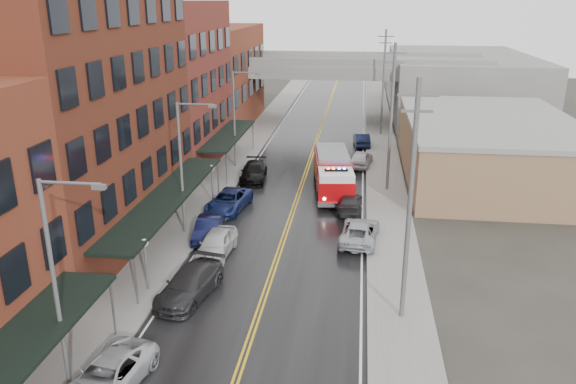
{
  "coord_description": "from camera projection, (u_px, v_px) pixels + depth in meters",
  "views": [
    {
      "loc": [
        4.71,
        -10.08,
        15.23
      ],
      "look_at": [
        0.17,
        24.91,
        3.0
      ],
      "focal_mm": 35.0,
      "sensor_mm": 36.0,
      "label": 1
    }
  ],
  "objects": [
    {
      "name": "road",
      "position": [
        294.0,
        207.0,
        43.11
      ],
      "size": [
        11.0,
        160.0,
        0.02
      ],
      "primitive_type": "cube",
      "color": "black",
      "rests_on": "ground"
    },
    {
      "name": "sidewalk_left",
      "position": [
        202.0,
        202.0,
        43.98
      ],
      "size": [
        3.0,
        160.0,
        0.15
      ],
      "primitive_type": "cube",
      "color": "slate",
      "rests_on": "ground"
    },
    {
      "name": "sidewalk_right",
      "position": [
        391.0,
        211.0,
        42.2
      ],
      "size": [
        3.0,
        160.0,
        0.15
      ],
      "primitive_type": "cube",
      "color": "slate",
      "rests_on": "ground"
    },
    {
      "name": "curb_left",
      "position": [
        223.0,
        203.0,
        43.78
      ],
      "size": [
        0.3,
        160.0,
        0.15
      ],
      "primitive_type": "cube",
      "color": "gray",
      "rests_on": "ground"
    },
    {
      "name": "curb_right",
      "position": [
        368.0,
        210.0,
        42.4
      ],
      "size": [
        0.3,
        160.0,
        0.15
      ],
      "primitive_type": "cube",
      "color": "gray",
      "rests_on": "ground"
    },
    {
      "name": "brick_building_b",
      "position": [
        72.0,
        103.0,
        35.22
      ],
      "size": [
        9.0,
        20.0,
        18.0
      ],
      "primitive_type": "cube",
      "color": "#552316",
      "rests_on": "ground"
    },
    {
      "name": "brick_building_c",
      "position": [
        166.0,
        86.0,
        52.11
      ],
      "size": [
        9.0,
        15.0,
        15.0
      ],
      "primitive_type": "cube",
      "color": "maroon",
      "rests_on": "ground"
    },
    {
      "name": "brick_building_far",
      "position": [
        214.0,
        77.0,
        69.0
      ],
      "size": [
        9.0,
        20.0,
        12.0
      ],
      "primitive_type": "cube",
      "color": "brown",
      "rests_on": "ground"
    },
    {
      "name": "tan_building",
      "position": [
        487.0,
        150.0,
        49.72
      ],
      "size": [
        14.0,
        22.0,
        5.0
      ],
      "primitive_type": "cube",
      "color": "#906C4D",
      "rests_on": "ground"
    },
    {
      "name": "right_far_block",
      "position": [
        459.0,
        84.0,
        77.1
      ],
      "size": [
        18.0,
        30.0,
        8.0
      ],
      "primitive_type": "cube",
      "color": "slate",
      "rests_on": "ground"
    },
    {
      "name": "awning_1",
      "position": [
        168.0,
        197.0,
        36.49
      ],
      "size": [
        2.6,
        18.0,
        3.09
      ],
      "color": "black",
      "rests_on": "ground"
    },
    {
      "name": "awning_2",
      "position": [
        229.0,
        135.0,
        52.89
      ],
      "size": [
        2.6,
        13.0,
        3.09
      ],
      "color": "black",
      "rests_on": "ground"
    },
    {
      "name": "globe_lamp_1",
      "position": [
        145.0,
        253.0,
        30.02
      ],
      "size": [
        0.44,
        0.44,
        3.12
      ],
      "color": "#59595B",
      "rests_on": "ground"
    },
    {
      "name": "globe_lamp_2",
      "position": [
        212.0,
        175.0,
        43.14
      ],
      "size": [
        0.44,
        0.44,
        3.12
      ],
      "color": "#59595B",
      "rests_on": "ground"
    },
    {
      "name": "street_lamp_0",
      "position": [
        59.0,
        274.0,
        21.6
      ],
      "size": [
        2.64,
        0.22,
        9.0
      ],
      "color": "#59595B",
      "rests_on": "ground"
    },
    {
      "name": "street_lamp_1",
      "position": [
        184.0,
        161.0,
        36.59
      ],
      "size": [
        2.64,
        0.22,
        9.0
      ],
      "color": "#59595B",
      "rests_on": "ground"
    },
    {
      "name": "street_lamp_2",
      "position": [
        237.0,
        113.0,
        51.58
      ],
      "size": [
        2.64,
        0.22,
        9.0
      ],
      "color": "#59595B",
      "rests_on": "ground"
    },
    {
      "name": "utility_pole_0",
      "position": [
        410.0,
        200.0,
        26.12
      ],
      "size": [
        1.8,
        0.24,
        12.0
      ],
      "color": "#59595B",
      "rests_on": "ground"
    },
    {
      "name": "utility_pole_1",
      "position": [
        391.0,
        116.0,
        44.86
      ],
      "size": [
        1.8,
        0.24,
        12.0
      ],
      "color": "#59595B",
      "rests_on": "ground"
    },
    {
      "name": "utility_pole_2",
      "position": [
        383.0,
        81.0,
        63.6
      ],
      "size": [
        1.8,
        0.24,
        12.0
      ],
      "color": "#59595B",
      "rests_on": "ground"
    },
    {
      "name": "overpass",
      "position": [
        324.0,
        75.0,
        71.14
      ],
      "size": [
        40.0,
        10.0,
        7.5
      ],
      "color": "slate",
      "rests_on": "ground"
    },
    {
      "name": "fire_truck",
      "position": [
        333.0,
        173.0,
        45.72
      ],
      "size": [
        4.39,
        9.1,
        3.22
      ],
      "rotation": [
        0.0,
        0.0,
        0.12
      ],
      "color": "#A6070B",
      "rests_on": "ground"
    },
    {
      "name": "parked_car_left_2",
      "position": [
        107.0,
        377.0,
        22.7
      ],
      "size": [
        3.07,
        5.37,
        1.41
      ],
      "primitive_type": "imported",
      "rotation": [
        0.0,
        0.0,
        -0.15
      ],
      "color": "#AEB2B7",
      "rests_on": "ground"
    },
    {
      "name": "parked_car_left_3",
      "position": [
        190.0,
        284.0,
        29.94
      ],
      "size": [
        3.11,
        5.6,
        1.53
      ],
      "primitive_type": "imported",
      "rotation": [
        0.0,
        0.0,
        -0.19
      ],
      "color": "#27272A",
      "rests_on": "ground"
    },
    {
      "name": "parked_car_left_4",
      "position": [
        216.0,
        243.0,
        34.88
      ],
      "size": [
        2.1,
        4.65,
        1.55
      ],
      "primitive_type": "imported",
      "rotation": [
        0.0,
        0.0,
        -0.06
      ],
      "color": "silver",
      "rests_on": "ground"
    },
    {
      "name": "parked_car_left_5",
      "position": [
        208.0,
        228.0,
        37.33
      ],
      "size": [
        1.74,
        4.37,
        1.41
      ],
      "primitive_type": "imported",
      "rotation": [
        0.0,
        0.0,
        0.06
      ],
      "color": "black",
      "rests_on": "ground"
    },
    {
      "name": "parked_car_left_6",
      "position": [
        229.0,
        201.0,
        42.34
      ],
      "size": [
        3.12,
        5.56,
        1.47
      ],
      "primitive_type": "imported",
      "rotation": [
        0.0,
        0.0,
        -0.13
      ],
      "color": "navy",
      "rests_on": "ground"
    },
    {
      "name": "parked_car_left_7",
      "position": [
        254.0,
        172.0,
        49.31
      ],
      "size": [
        2.57,
        5.4,
        1.52
      ],
      "primitive_type": "imported",
      "rotation": [
        0.0,
        0.0,
        0.08
      ],
      "color": "black",
      "rests_on": "ground"
    },
    {
      "name": "parked_car_right_0",
      "position": [
        359.0,
        232.0,
        36.82
      ],
      "size": [
        2.84,
        5.3,
        1.41
      ],
      "primitive_type": "imported",
      "rotation": [
        0.0,
        0.0,
        3.04
      ],
      "color": "#A4A7AC",
      "rests_on": "ground"
    },
    {
      "name": "parked_car_right_1",
      "position": [
        350.0,
        202.0,
        42.19
      ],
      "size": [
        1.87,
        4.59,
        1.33
      ],
      "primitive_type": "imported",
      "rotation": [
        0.0,
        0.0,
        3.14
      ],
      "color": "#252527",
      "rests_on": "ground"
    },
    {
      "name": "parked_car_right_2",
      "position": [
        361.0,
        159.0,
        53.31
      ],
      "size": [
        2.51,
        4.77,
        1.55
      ],
      "primitive_type": "imported",
      "rotation": [
        0.0,
        0.0,
        2.98
      ],
      "color": "#BBBBBB",
      "rests_on": "ground"
    },
    {
      "name": "parked_car_right_3",
      "position": [
        362.0,
        140.0,
        60.72
      ],
      "size": [
        1.96,
        4.48,
        1.43
      ],
      "primitive_type": "imported",
      "rotation": [
        0.0,
        0.0,
        3.24
      ],
      "color": "black",
      "rests_on": "ground"
    }
  ]
}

